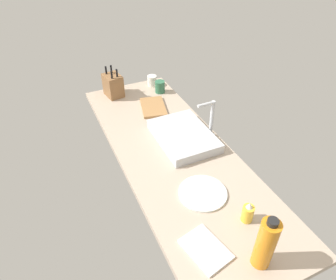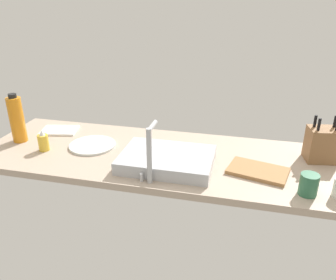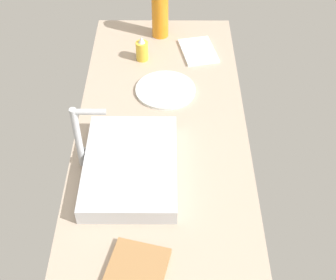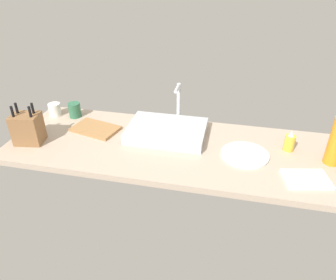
{
  "view_description": "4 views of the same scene",
  "coord_description": "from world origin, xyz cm",
  "px_view_note": "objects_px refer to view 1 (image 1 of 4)",
  "views": [
    {
      "loc": [
        126.94,
        -62.06,
        121.32
      ],
      "look_at": [
        -0.59,
        -3.52,
        12.54
      ],
      "focal_mm": 32.34,
      "sensor_mm": 36.0,
      "label": 1
    },
    {
      "loc": [
        -42.2,
        152.46,
        82.22
      ],
      "look_at": [
        -4.6,
        -3.61,
        10.59
      ],
      "focal_mm": 36.13,
      "sensor_mm": 36.0,
      "label": 2
    },
    {
      "loc": [
        -115.26,
        -2.99,
        127.27
      ],
      "look_at": [
        2.85,
        -2.53,
        8.96
      ],
      "focal_mm": 49.76,
      "sensor_mm": 36.0,
      "label": 3
    },
    {
      "loc": [
        27.84,
        -146.54,
        97.3
      ],
      "look_at": [
        -3.27,
        -4.9,
        9.94
      ],
      "focal_mm": 33.99,
      "sensor_mm": 36.0,
      "label": 4
    }
  ],
  "objects_px": {
    "water_bottle": "(266,244)",
    "dish_towel": "(206,249)",
    "knife_block": "(113,85)",
    "coffee_mug": "(152,81)",
    "cutting_board": "(153,107)",
    "soap_bottle": "(248,213)",
    "dinner_plate": "(203,193)",
    "faucet": "(211,117)",
    "sink_basin": "(183,136)",
    "ceramic_cup": "(160,87)"
  },
  "relations": [
    {
      "from": "soap_bottle",
      "to": "ceramic_cup",
      "type": "xyz_separation_m",
      "value": [
        -1.31,
        0.12,
        -0.0
      ]
    },
    {
      "from": "dish_towel",
      "to": "coffee_mug",
      "type": "height_order",
      "value": "coffee_mug"
    },
    {
      "from": "water_bottle",
      "to": "dish_towel",
      "type": "height_order",
      "value": "water_bottle"
    },
    {
      "from": "soap_bottle",
      "to": "water_bottle",
      "type": "xyz_separation_m",
      "value": [
        0.2,
        -0.08,
        0.08
      ]
    },
    {
      "from": "cutting_board",
      "to": "soap_bottle",
      "type": "xyz_separation_m",
      "value": [
        1.11,
        0.02,
        0.04
      ]
    },
    {
      "from": "sink_basin",
      "to": "soap_bottle",
      "type": "height_order",
      "value": "soap_bottle"
    },
    {
      "from": "soap_bottle",
      "to": "coffee_mug",
      "type": "xyz_separation_m",
      "value": [
        -1.45,
        0.11,
        -0.01
      ]
    },
    {
      "from": "faucet",
      "to": "soap_bottle",
      "type": "relative_size",
      "value": 2.24
    },
    {
      "from": "knife_block",
      "to": "ceramic_cup",
      "type": "xyz_separation_m",
      "value": [
        0.1,
        0.35,
        -0.04
      ]
    },
    {
      "from": "sink_basin",
      "to": "dish_towel",
      "type": "relative_size",
      "value": 2.13
    },
    {
      "from": "coffee_mug",
      "to": "ceramic_cup",
      "type": "height_order",
      "value": "ceramic_cup"
    },
    {
      "from": "sink_basin",
      "to": "ceramic_cup",
      "type": "distance_m",
      "value": 0.64
    },
    {
      "from": "faucet",
      "to": "cutting_board",
      "type": "bearing_deg",
      "value": -157.78
    },
    {
      "from": "soap_bottle",
      "to": "water_bottle",
      "type": "relative_size",
      "value": 0.42
    },
    {
      "from": "cutting_board",
      "to": "dish_towel",
      "type": "distance_m",
      "value": 1.19
    },
    {
      "from": "faucet",
      "to": "water_bottle",
      "type": "height_order",
      "value": "water_bottle"
    },
    {
      "from": "soap_bottle",
      "to": "dinner_plate",
      "type": "bearing_deg",
      "value": -154.93
    },
    {
      "from": "knife_block",
      "to": "water_bottle",
      "type": "distance_m",
      "value": 1.62
    },
    {
      "from": "knife_block",
      "to": "coffee_mug",
      "type": "relative_size",
      "value": 2.79
    },
    {
      "from": "sink_basin",
      "to": "knife_block",
      "type": "bearing_deg",
      "value": -162.33
    },
    {
      "from": "dinner_plate",
      "to": "soap_bottle",
      "type": "bearing_deg",
      "value": 25.07
    },
    {
      "from": "cutting_board",
      "to": "dinner_plate",
      "type": "xyz_separation_m",
      "value": [
        0.88,
        -0.09,
        -0.0
      ]
    },
    {
      "from": "cutting_board",
      "to": "coffee_mug",
      "type": "bearing_deg",
      "value": 159.02
    },
    {
      "from": "faucet",
      "to": "dish_towel",
      "type": "relative_size",
      "value": 1.24
    },
    {
      "from": "faucet",
      "to": "soap_bottle",
      "type": "bearing_deg",
      "value": -15.22
    },
    {
      "from": "water_bottle",
      "to": "ceramic_cup",
      "type": "xyz_separation_m",
      "value": [
        -1.51,
        0.2,
        -0.08
      ]
    },
    {
      "from": "dinner_plate",
      "to": "ceramic_cup",
      "type": "xyz_separation_m",
      "value": [
        -1.08,
        0.23,
        0.04
      ]
    },
    {
      "from": "ceramic_cup",
      "to": "water_bottle",
      "type": "bearing_deg",
      "value": -7.6
    },
    {
      "from": "sink_basin",
      "to": "dinner_plate",
      "type": "height_order",
      "value": "sink_basin"
    },
    {
      "from": "dinner_plate",
      "to": "dish_towel",
      "type": "xyz_separation_m",
      "value": [
        0.29,
        -0.15,
        0.0
      ]
    },
    {
      "from": "dish_towel",
      "to": "ceramic_cup",
      "type": "xyz_separation_m",
      "value": [
        -1.37,
        0.38,
        0.04
      ]
    },
    {
      "from": "sink_basin",
      "to": "water_bottle",
      "type": "relative_size",
      "value": 1.62
    },
    {
      "from": "faucet",
      "to": "water_bottle",
      "type": "relative_size",
      "value": 0.94
    },
    {
      "from": "knife_block",
      "to": "soap_bottle",
      "type": "distance_m",
      "value": 1.43
    },
    {
      "from": "cutting_board",
      "to": "ceramic_cup",
      "type": "distance_m",
      "value": 0.25
    },
    {
      "from": "cutting_board",
      "to": "dish_towel",
      "type": "relative_size",
      "value": 1.29
    },
    {
      "from": "dinner_plate",
      "to": "ceramic_cup",
      "type": "height_order",
      "value": "ceramic_cup"
    },
    {
      "from": "faucet",
      "to": "dinner_plate",
      "type": "distance_m",
      "value": 0.52
    },
    {
      "from": "coffee_mug",
      "to": "dinner_plate",
      "type": "bearing_deg",
      "value": -10.14
    },
    {
      "from": "faucet",
      "to": "soap_bottle",
      "type": "distance_m",
      "value": 0.67
    },
    {
      "from": "soap_bottle",
      "to": "water_bottle",
      "type": "height_order",
      "value": "water_bottle"
    },
    {
      "from": "faucet",
      "to": "water_bottle",
      "type": "distance_m",
      "value": 0.88
    },
    {
      "from": "dish_towel",
      "to": "cutting_board",
      "type": "bearing_deg",
      "value": 168.45
    },
    {
      "from": "knife_block",
      "to": "ceramic_cup",
      "type": "bearing_deg",
      "value": 64.68
    },
    {
      "from": "water_bottle",
      "to": "faucet",
      "type": "bearing_deg",
      "value": 163.26
    },
    {
      "from": "cutting_board",
      "to": "dinner_plate",
      "type": "distance_m",
      "value": 0.89
    },
    {
      "from": "soap_bottle",
      "to": "coffee_mug",
      "type": "distance_m",
      "value": 1.45
    },
    {
      "from": "cutting_board",
      "to": "dinner_plate",
      "type": "relative_size",
      "value": 1.07
    },
    {
      "from": "sink_basin",
      "to": "knife_block",
      "type": "distance_m",
      "value": 0.77
    },
    {
      "from": "knife_block",
      "to": "dinner_plate",
      "type": "height_order",
      "value": "knife_block"
    }
  ]
}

